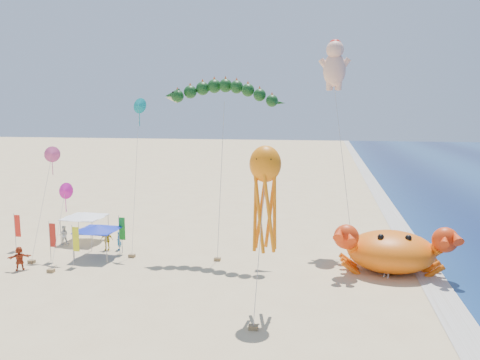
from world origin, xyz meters
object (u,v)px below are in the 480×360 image
object	(u,v)px
dragon_kite	(223,96)
octopus_kite	(265,191)
crab_inflatable	(391,250)
canopy_white	(85,215)
canopy_blue	(98,228)
cherub_kite	(335,64)

from	to	relation	value
dragon_kite	octopus_kite	xyz separation A→B (m)	(4.89, -10.79, -5.72)
crab_inflatable	octopus_kite	size ratio (longest dim) A/B	0.87
crab_inflatable	canopy_white	size ratio (longest dim) A/B	2.37
crab_inflatable	canopy_blue	xyz separation A→B (m)	(-22.81, -0.63, 0.79)
crab_inflatable	dragon_kite	distance (m)	17.52
canopy_blue	octopus_kite	bearing A→B (deg)	-27.66
crab_inflatable	cherub_kite	bearing A→B (deg)	122.12
crab_inflatable	cherub_kite	distance (m)	16.27
dragon_kite	canopy_blue	bearing A→B (deg)	-161.81
dragon_kite	cherub_kite	size ratio (longest dim) A/B	0.79
dragon_kite	octopus_kite	world-z (taller)	dragon_kite
cherub_kite	canopy_white	size ratio (longest dim) A/B	4.93
cherub_kite	canopy_blue	world-z (taller)	cherub_kite
canopy_white	crab_inflatable	bearing A→B (deg)	-7.51
crab_inflatable	canopy_blue	world-z (taller)	crab_inflatable
canopy_white	octopus_kite	bearing A→B (deg)	-33.12
octopus_kite	canopy_blue	size ratio (longest dim) A/B	2.96
crab_inflatable	cherub_kite	world-z (taller)	cherub_kite
dragon_kite	octopus_kite	size ratio (longest dim) A/B	1.43
cherub_kite	crab_inflatable	bearing A→B (deg)	-57.88
octopus_kite	canopy_white	distance (m)	21.95
canopy_blue	crab_inflatable	bearing A→B (deg)	1.58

